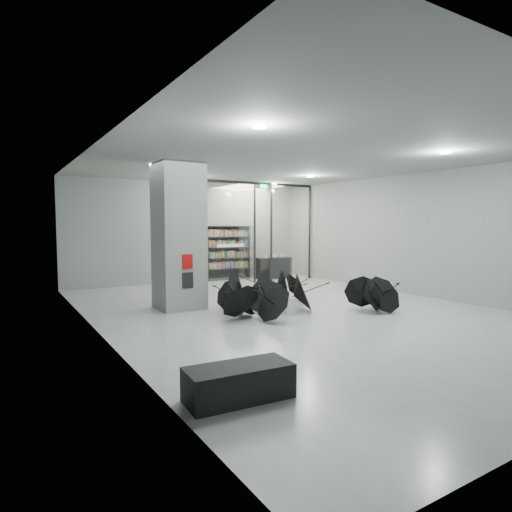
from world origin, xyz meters
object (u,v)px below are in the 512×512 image
shop_counter (273,268)px  umbrella_cluster (292,299)px  bookshelf (227,253)px  bench (239,382)px  column (179,236)px

shop_counter → umbrella_cluster: umbrella_cluster is taller
bookshelf → umbrella_cluster: (-1.57, -6.73, -0.81)m
bench → bookshelf: 12.42m
column → umbrella_cluster: 3.56m
shop_counter → umbrella_cluster: 6.87m
bench → bookshelf: size_ratio=0.64×
column → shop_counter: (5.82, 3.99, -1.55)m
bookshelf → umbrella_cluster: size_ratio=0.47×
bench → bookshelf: bookshelf is taller
bench → bookshelf: (5.63, 11.04, 0.90)m
shop_counter → umbrella_cluster: (-3.39, -5.97, -0.14)m
shop_counter → bench: bearing=-119.3°
shop_counter → umbrella_cluster: bearing=-113.0°
column → bench: bearing=-104.5°
bench → umbrella_cluster: umbrella_cluster is taller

